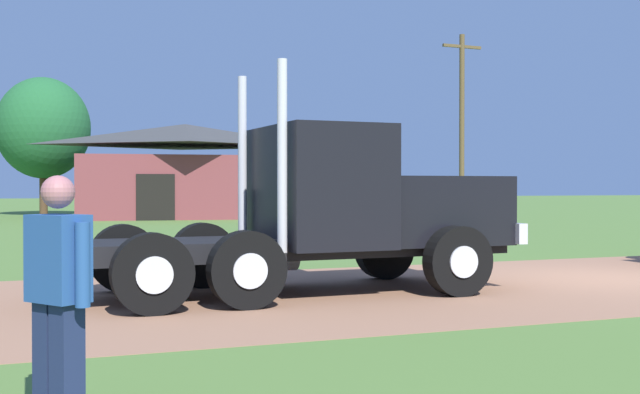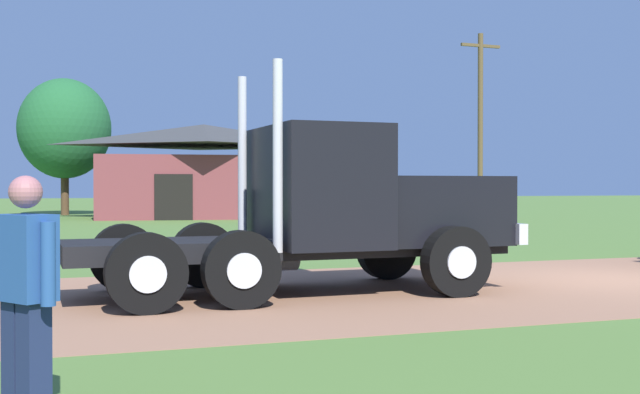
% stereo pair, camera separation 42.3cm
% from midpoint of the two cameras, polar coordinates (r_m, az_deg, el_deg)
% --- Properties ---
extents(ground_plane, '(200.00, 200.00, 0.00)m').
position_cam_midpoint_polar(ground_plane, '(14.90, 20.96, -5.56)').
color(ground_plane, '#537633').
extents(dirt_track, '(120.00, 6.83, 0.01)m').
position_cam_midpoint_polar(dirt_track, '(14.90, 20.96, -5.55)').
color(dirt_track, '#9D6D50').
rests_on(dirt_track, ground_plane).
extents(truck_foreground_white, '(6.85, 2.87, 3.39)m').
position_cam_midpoint_polar(truck_foreground_white, '(12.41, 2.22, -1.14)').
color(truck_foreground_white, black).
rests_on(truck_foreground_white, ground_plane).
extents(visitor_walking_mid, '(0.45, 0.52, 1.71)m').
position_cam_midpoint_polar(visitor_walking_mid, '(5.84, -18.31, -6.29)').
color(visitor_walking_mid, '#264C8C').
rests_on(visitor_walking_mid, ground_plane).
extents(shed_building, '(11.86, 8.15, 4.82)m').
position_cam_midpoint_polar(shed_building, '(41.71, -8.02, 1.74)').
color(shed_building, brown).
rests_on(shed_building, ground_plane).
extents(utility_pole_near, '(2.20, 0.26, 9.19)m').
position_cam_midpoint_polar(utility_pole_near, '(40.57, 11.68, 5.33)').
color(utility_pole_near, brown).
rests_on(utility_pole_near, ground_plane).
extents(tree_mid, '(5.09, 5.09, 7.65)m').
position_cam_midpoint_polar(tree_mid, '(46.95, -17.53, 4.67)').
color(tree_mid, '#513823').
rests_on(tree_mid, ground_plane).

